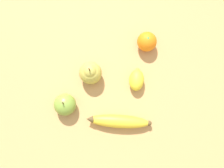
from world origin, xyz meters
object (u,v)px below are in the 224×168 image
lemon (137,80)px  apple (65,105)px  banana (119,121)px  orange (147,42)px  pear (90,73)px

lemon → apple: bearing=-30.8°
banana → orange: 0.30m
pear → lemon: bearing=122.1°
pear → lemon: (-0.09, 0.14, -0.02)m
orange → lemon: orange is taller
banana → lemon: (-0.15, -0.04, 0.00)m
banana → orange: orange is taller
pear → apple: pear is taller
orange → lemon: bearing=23.9°
banana → apple: 0.19m
apple → lemon: apple is taller
pear → lemon: 0.16m
orange → lemon: (0.13, 0.06, -0.01)m
banana → pear: pear is taller
banana → pear: bearing=-55.8°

